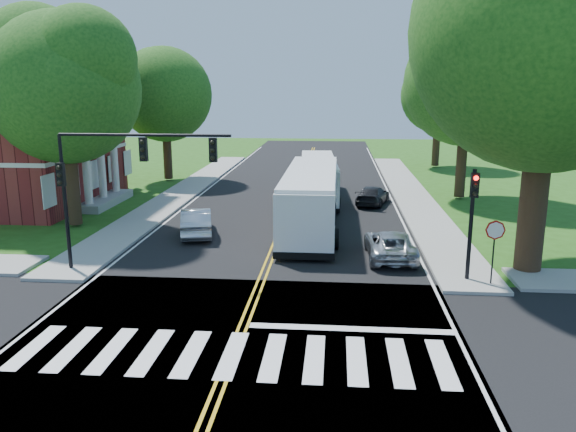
# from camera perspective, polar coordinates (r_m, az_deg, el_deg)

# --- Properties ---
(ground) EXTENTS (140.00, 140.00, 0.00)m
(ground) POSITION_cam_1_polar(r_m,az_deg,el_deg) (17.32, -5.40, -13.15)
(ground) COLOR #244D13
(ground) RESTS_ON ground
(road) EXTENTS (14.00, 96.00, 0.01)m
(road) POSITION_cam_1_polar(r_m,az_deg,el_deg) (34.26, -0.07, 0.16)
(road) COLOR black
(road) RESTS_ON ground
(cross_road) EXTENTS (60.00, 12.00, 0.01)m
(cross_road) POSITION_cam_1_polar(r_m,az_deg,el_deg) (17.31, -5.40, -13.13)
(cross_road) COLOR black
(cross_road) RESTS_ON ground
(center_line) EXTENTS (0.36, 70.00, 0.01)m
(center_line) POSITION_cam_1_polar(r_m,az_deg,el_deg) (38.16, 0.46, 1.50)
(center_line) COLOR gold
(center_line) RESTS_ON road
(edge_line_w) EXTENTS (0.12, 70.00, 0.01)m
(edge_line_w) POSITION_cam_1_polar(r_m,az_deg,el_deg) (39.27, -9.49, 1.65)
(edge_line_w) COLOR silver
(edge_line_w) RESTS_ON road
(edge_line_e) EXTENTS (0.12, 70.00, 0.01)m
(edge_line_e) POSITION_cam_1_polar(r_m,az_deg,el_deg) (38.24, 10.67, 1.30)
(edge_line_e) COLOR silver
(edge_line_e) RESTS_ON road
(crosswalk) EXTENTS (12.60, 3.00, 0.01)m
(crosswalk) POSITION_cam_1_polar(r_m,az_deg,el_deg) (16.87, -5.71, -13.84)
(crosswalk) COLOR silver
(crosswalk) RESTS_ON road
(stop_bar) EXTENTS (6.60, 0.40, 0.01)m
(stop_bar) POSITION_cam_1_polar(r_m,az_deg,el_deg) (18.52, 6.44, -11.31)
(stop_bar) COLOR silver
(stop_bar) RESTS_ON road
(sidewalk_nw) EXTENTS (2.60, 40.00, 0.15)m
(sidewalk_nw) POSITION_cam_1_polar(r_m,az_deg,el_deg) (42.49, -10.46, 2.55)
(sidewalk_nw) COLOR gray
(sidewalk_nw) RESTS_ON ground
(sidewalk_ne) EXTENTS (2.60, 40.00, 0.15)m
(sidewalk_ne) POSITION_cam_1_polar(r_m,az_deg,el_deg) (41.33, 12.35, 2.17)
(sidewalk_ne) COLOR gray
(sidewalk_ne) RESTS_ON ground
(tree_ne_big) EXTENTS (10.80, 10.80, 14.91)m
(tree_ne_big) POSITION_cam_1_polar(r_m,az_deg,el_deg) (24.73, 25.10, 16.48)
(tree_ne_big) COLOR black
(tree_ne_big) RESTS_ON ground
(tree_west_near) EXTENTS (8.00, 8.00, 11.40)m
(tree_west_near) POSITION_cam_1_polar(r_m,az_deg,el_deg) (32.64, -21.77, 11.94)
(tree_west_near) COLOR black
(tree_west_near) RESTS_ON ground
(tree_west_far) EXTENTS (7.60, 7.60, 10.67)m
(tree_west_far) POSITION_cam_1_polar(r_m,az_deg,el_deg) (47.37, -12.42, 11.94)
(tree_west_far) COLOR black
(tree_west_far) RESTS_ON ground
(tree_east_mid) EXTENTS (8.40, 8.40, 11.93)m
(tree_east_mid) POSITION_cam_1_polar(r_m,az_deg,el_deg) (40.21, 17.71, 12.74)
(tree_east_mid) COLOR black
(tree_east_mid) RESTS_ON ground
(tree_east_far) EXTENTS (7.20, 7.20, 10.34)m
(tree_east_far) POSITION_cam_1_polar(r_m,az_deg,el_deg) (56.11, 15.10, 11.78)
(tree_east_far) COLOR black
(tree_east_far) RESTS_ON ground
(signal_nw) EXTENTS (7.15, 0.46, 5.66)m
(signal_nw) POSITION_cam_1_polar(r_m,az_deg,el_deg) (23.63, -16.95, 4.56)
(signal_nw) COLOR black
(signal_nw) RESTS_ON ground
(signal_ne) EXTENTS (0.30, 0.46, 4.40)m
(signal_ne) POSITION_cam_1_polar(r_m,az_deg,el_deg) (22.83, 18.21, 0.58)
(signal_ne) COLOR black
(signal_ne) RESTS_ON ground
(stop_sign) EXTENTS (0.76, 0.08, 2.53)m
(stop_sign) POSITION_cam_1_polar(r_m,az_deg,el_deg) (22.81, 20.26, -2.00)
(stop_sign) COLOR black
(stop_sign) RESTS_ON ground
(bus_lead) EXTENTS (3.10, 12.56, 3.25)m
(bus_lead) POSITION_cam_1_polar(r_m,az_deg,el_deg) (30.40, 2.34, 1.81)
(bus_lead) COLOR silver
(bus_lead) RESTS_ON road
(bus_follow) EXTENTS (3.08, 10.89, 2.78)m
(bus_follow) POSITION_cam_1_polar(r_m,az_deg,el_deg) (38.98, 3.10, 3.91)
(bus_follow) COLOR silver
(bus_follow) RESTS_ON road
(hatchback) EXTENTS (2.51, 4.60, 1.44)m
(hatchback) POSITION_cam_1_polar(r_m,az_deg,el_deg) (29.72, -9.29, -0.58)
(hatchback) COLOR #B0B3B7
(hatchback) RESTS_ON road
(suv) EXTENTS (2.21, 4.57, 1.25)m
(suv) POSITION_cam_1_polar(r_m,az_deg,el_deg) (25.86, 10.32, -2.88)
(suv) COLOR #B0B2B7
(suv) RESTS_ON road
(dark_sedan) EXTENTS (2.69, 4.42, 1.20)m
(dark_sedan) POSITION_cam_1_polar(r_m,az_deg,el_deg) (37.54, 8.59, 2.09)
(dark_sedan) COLOR black
(dark_sedan) RESTS_ON road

